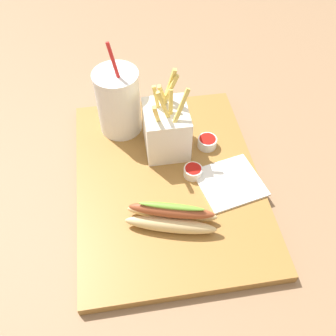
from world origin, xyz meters
TOP-DOWN VIEW (x-y plane):
  - ground_plane at (0.00, 0.00)m, footprint 2.40×2.40m
  - food_tray at (0.00, 0.00)m, footprint 0.47×0.35m
  - soda_cup at (-0.16, -0.08)m, footprint 0.09×0.09m
  - fries_basket at (-0.08, 0.01)m, footprint 0.10×0.09m
  - hot_dog_1 at (0.10, -0.01)m, footprint 0.09×0.17m
  - ketchup_cup_1 at (0.00, 0.05)m, footprint 0.04×0.04m
  - ketchup_cup_2 at (-0.07, 0.09)m, footprint 0.04×0.04m
  - napkin_stack at (0.03, 0.12)m, footprint 0.13×0.14m

SIDE VIEW (x-z plane):
  - ground_plane at x=0.00m, z-range -0.02..0.00m
  - food_tray at x=0.00m, z-range 0.00..0.02m
  - napkin_stack at x=0.03m, z-range 0.02..0.02m
  - ketchup_cup_1 at x=0.00m, z-range 0.02..0.04m
  - ketchup_cup_2 at x=-0.07m, z-range 0.02..0.04m
  - hot_dog_1 at x=0.10m, z-range 0.01..0.07m
  - fries_basket at x=-0.08m, z-range -0.02..0.16m
  - soda_cup at x=-0.16m, z-range -0.01..0.20m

